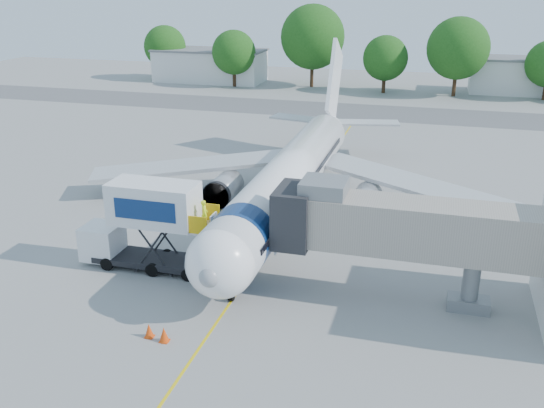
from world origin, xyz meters
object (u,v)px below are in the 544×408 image
(ground_tug, at_px, (170,398))
(aircraft, at_px, (292,176))
(catering_hiloader, at_px, (145,226))
(jet_bridge, at_px, (388,226))

(ground_tug, bearing_deg, aircraft, 75.67)
(catering_hiloader, bearing_deg, ground_tug, -59.72)
(ground_tug, bearing_deg, jet_bridge, 42.22)
(aircraft, xyz_separation_m, catering_hiloader, (-6.27, -11.12, -0.19))
(jet_bridge, bearing_deg, aircraft, 125.70)
(aircraft, relative_size, jet_bridge, 2.71)
(aircraft, relative_size, ground_tug, 9.74)
(aircraft, bearing_deg, jet_bridge, -54.30)
(jet_bridge, xyz_separation_m, catering_hiloader, (-14.26, -0.00, -1.58))
(catering_hiloader, height_order, ground_tug, catering_hiloader)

